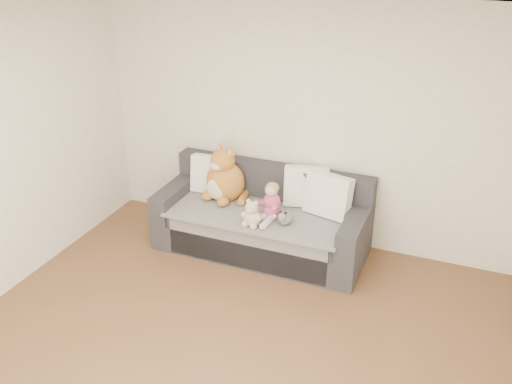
{
  "coord_description": "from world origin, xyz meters",
  "views": [
    {
      "loc": [
        1.66,
        -2.88,
        3.24
      ],
      "look_at": [
        -0.28,
        1.87,
        0.75
      ],
      "focal_mm": 40.0,
      "sensor_mm": 36.0,
      "label": 1
    }
  ],
  "objects_px": {
    "plush_cat": "(224,179)",
    "sofa": "(263,222)",
    "teddy_bear": "(252,216)",
    "toddler": "(270,204)",
    "sippy_cup": "(253,212)"
  },
  "relations": [
    {
      "from": "toddler",
      "to": "sippy_cup",
      "type": "height_order",
      "value": "toddler"
    },
    {
      "from": "sofa",
      "to": "sippy_cup",
      "type": "xyz_separation_m",
      "value": [
        -0.02,
        -0.22,
        0.23
      ]
    },
    {
      "from": "plush_cat",
      "to": "teddy_bear",
      "type": "distance_m",
      "value": 0.69
    },
    {
      "from": "plush_cat",
      "to": "toddler",
      "type": "bearing_deg",
      "value": -3.84
    },
    {
      "from": "plush_cat",
      "to": "sippy_cup",
      "type": "relative_size",
      "value": 5.26
    },
    {
      "from": "teddy_bear",
      "to": "sippy_cup",
      "type": "bearing_deg",
      "value": 116.63
    },
    {
      "from": "plush_cat",
      "to": "sofa",
      "type": "bearing_deg",
      "value": 9.21
    },
    {
      "from": "sofa",
      "to": "toddler",
      "type": "relative_size",
      "value": 5.53
    },
    {
      "from": "sofa",
      "to": "sippy_cup",
      "type": "distance_m",
      "value": 0.32
    },
    {
      "from": "toddler",
      "to": "sippy_cup",
      "type": "bearing_deg",
      "value": -151.5
    },
    {
      "from": "plush_cat",
      "to": "sippy_cup",
      "type": "height_order",
      "value": "plush_cat"
    },
    {
      "from": "sofa",
      "to": "teddy_bear",
      "type": "distance_m",
      "value": 0.48
    },
    {
      "from": "toddler",
      "to": "teddy_bear",
      "type": "distance_m",
      "value": 0.25
    },
    {
      "from": "toddler",
      "to": "plush_cat",
      "type": "relative_size",
      "value": 0.61
    },
    {
      "from": "sofa",
      "to": "teddy_bear",
      "type": "xyz_separation_m",
      "value": [
        0.04,
        -0.39,
        0.28
      ]
    }
  ]
}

